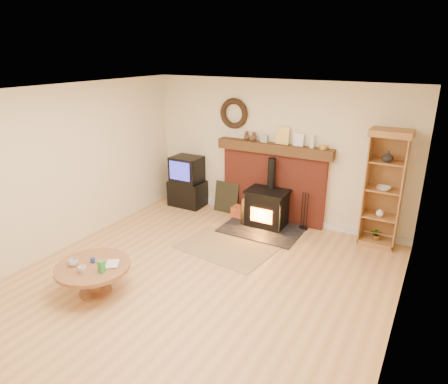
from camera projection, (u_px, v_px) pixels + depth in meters
The scene contains 11 objects.
ground at pixel (196, 285), 5.53m from camera, with size 5.50×5.50×0.00m, color tan.
room_shell at pixel (195, 164), 5.03m from camera, with size 5.02×5.52×2.61m.
chimney_breast at pixel (273, 179), 7.45m from camera, with size 2.20×0.22×1.78m.
wood_stove at pixel (266, 210), 7.25m from camera, with size 1.40×1.00×1.26m.
area_rug at pixel (226, 248), 6.57m from camera, with size 1.49×1.03×0.01m, color brown.
tv_unit at pixel (187, 182), 8.22m from camera, with size 0.71×0.51×1.04m.
curio_cabinet at pixel (384, 189), 6.39m from camera, with size 0.62×0.45×1.94m.
firelog_box at pixel (242, 213), 7.69m from camera, with size 0.36×0.23×0.23m, color gold.
leaning_painting at pixel (226, 197), 7.94m from camera, with size 0.51×0.03×0.61m, color black.
fire_tools at pixel (304, 222), 7.21m from camera, with size 0.16×0.16×0.70m.
coffee_table at pixel (93, 270), 5.25m from camera, with size 0.98×0.98×0.58m.
Camera 1 is at (2.68, -3.96, 3.08)m, focal length 32.00 mm.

